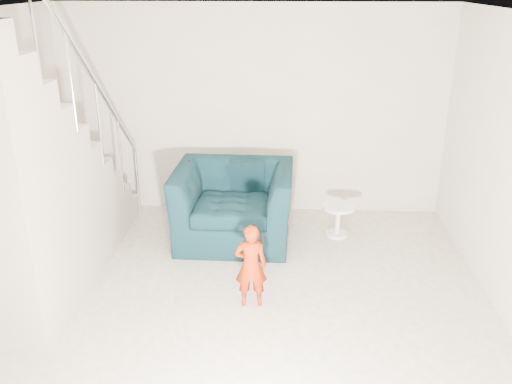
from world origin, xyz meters
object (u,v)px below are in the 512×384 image
staircase (30,203)px  toddler (251,266)px  armchair (234,204)px  side_table (338,215)px

staircase → toddler: bearing=-4.7°
armchair → toddler: bearing=-77.2°
armchair → staircase: bearing=-144.8°
side_table → staircase: 3.48m
armchair → staircase: 2.29m
armchair → side_table: bearing=8.0°
toddler → staircase: (-2.15, 0.18, 0.52)m
armchair → side_table: armchair is taller
side_table → toddler: bearing=-121.2°
toddler → staircase: bearing=-9.6°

